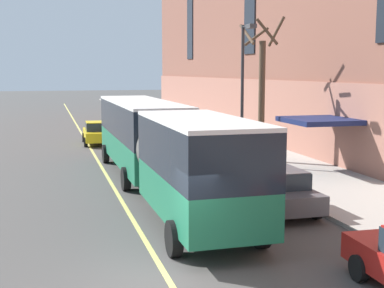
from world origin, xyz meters
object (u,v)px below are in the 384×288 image
(city_bus, at_px, (158,142))
(taxi_cab, at_px, (97,133))
(street_tree_far_uptown, at_px, (262,89))
(parked_car_white_4, at_px, (151,125))
(parked_car_champagne_2, at_px, (213,155))
(parked_car_silver_1, at_px, (182,140))
(street_lamp, at_px, (244,81))
(parked_car_darkgray_5, at_px, (276,190))

(city_bus, xyz_separation_m, taxi_cab, (-1.07, 15.39, -1.30))
(taxi_cab, xyz_separation_m, street_tree_far_uptown, (7.81, -10.21, 3.26))
(parked_car_white_4, distance_m, street_tree_far_uptown, 15.12)
(parked_car_white_4, distance_m, taxi_cab, 6.19)
(parked_car_champagne_2, bearing_deg, parked_car_white_4, 90.48)
(city_bus, bearing_deg, parked_car_silver_1, 70.43)
(street_lamp, bearing_deg, city_bus, -142.97)
(taxi_cab, relative_size, street_lamp, 0.60)
(parked_car_darkgray_5, bearing_deg, street_tree_far_uptown, 70.62)
(street_lamp, bearing_deg, parked_car_white_4, 96.57)
(parked_car_white_4, bearing_deg, parked_car_silver_1, -89.26)
(city_bus, xyz_separation_m, parked_car_silver_1, (3.61, 10.15, -1.29))
(taxi_cab, bearing_deg, city_bus, -86.03)
(parked_car_silver_1, relative_size, parked_car_champagne_2, 0.98)
(city_bus, height_order, street_tree_far_uptown, street_tree_far_uptown)
(parked_car_champagne_2, xyz_separation_m, parked_car_darkgray_5, (-0.20, -8.19, -0.00))
(parked_car_silver_1, bearing_deg, street_lamp, -74.81)
(city_bus, relative_size, taxi_cab, 4.39)
(parked_car_champagne_2, xyz_separation_m, street_tree_far_uptown, (3.13, 1.27, 3.26))
(parked_car_silver_1, height_order, parked_car_darkgray_5, same)
(parked_car_darkgray_5, relative_size, street_lamp, 0.61)
(street_lamp, bearing_deg, parked_car_champagne_2, -177.44)
(city_bus, height_order, parked_car_white_4, city_bus)
(city_bus, relative_size, street_tree_far_uptown, 2.46)
(parked_car_silver_1, bearing_deg, taxi_cab, 131.71)
(parked_car_champagne_2, distance_m, taxi_cab, 12.40)
(parked_car_white_4, xyz_separation_m, street_tree_far_uptown, (3.26, -14.40, 3.26))
(city_bus, bearing_deg, parked_car_darkgray_5, -51.39)
(city_bus, relative_size, parked_car_silver_1, 4.25)
(parked_car_silver_1, bearing_deg, parked_car_champagne_2, -89.91)
(parked_car_champagne_2, height_order, street_lamp, street_lamp)
(parked_car_white_4, relative_size, taxi_cab, 1.11)
(parked_car_silver_1, relative_size, parked_car_white_4, 0.93)
(city_bus, distance_m, parked_car_silver_1, 10.85)
(city_bus, bearing_deg, parked_car_white_4, 79.91)
(parked_car_white_4, height_order, taxi_cab, same)
(street_tree_far_uptown, distance_m, street_lamp, 1.95)
(city_bus, xyz_separation_m, parked_car_darkgray_5, (3.42, -4.28, -1.29))
(parked_car_white_4, bearing_deg, taxi_cab, -137.35)
(city_bus, xyz_separation_m, street_lamp, (5.28, 3.98, 2.42))
(city_bus, height_order, parked_car_darkgray_5, city_bus)
(parked_car_silver_1, relative_size, street_tree_far_uptown, 0.58)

